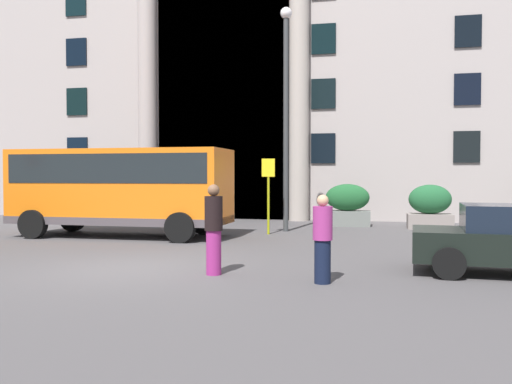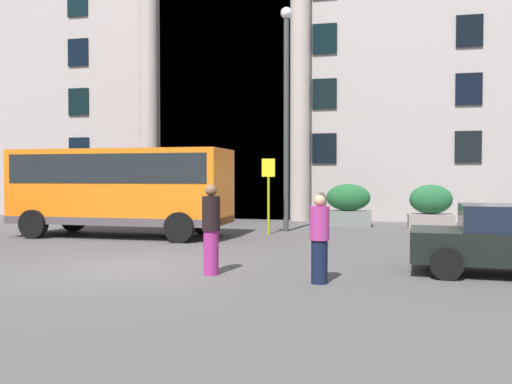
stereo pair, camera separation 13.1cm
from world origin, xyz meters
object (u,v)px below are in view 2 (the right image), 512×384
object	(u,v)px
hedge_planter_far_east	(431,208)
hedge_planter_entrance_right	(106,204)
bus_stop_sign	(268,187)
pedestrian_woman_with_bag	(211,229)
pedestrian_man_crossing	(319,239)
lamppost_plaza_centre	(286,102)
hedge_planter_far_west	(348,206)
orange_minibus	(122,185)

from	to	relation	value
hedge_planter_far_east	hedge_planter_entrance_right	bearing A→B (deg)	176.77
bus_stop_sign	pedestrian_woman_with_bag	xyz separation A→B (m)	(0.31, -7.40, -0.66)
hedge_planter_far_east	pedestrian_woman_with_bag	bearing A→B (deg)	-116.48
hedge_planter_far_east	pedestrian_man_crossing	bearing A→B (deg)	-105.46
hedge_planter_entrance_right	lamppost_plaza_centre	bearing A→B (deg)	-17.87
hedge_planter_far_east	lamppost_plaza_centre	distance (m)	6.59
pedestrian_woman_with_bag	pedestrian_man_crossing	xyz separation A→B (m)	(2.19, -0.40, -0.10)
hedge_planter_far_east	pedestrian_man_crossing	world-z (taller)	hedge_planter_far_east
hedge_planter_far_west	bus_stop_sign	bearing A→B (deg)	-124.70
orange_minibus	lamppost_plaza_centre	distance (m)	6.31
lamppost_plaza_centre	pedestrian_woman_with_bag	bearing A→B (deg)	-90.82
pedestrian_man_crossing	orange_minibus	bearing A→B (deg)	-113.53
hedge_planter_far_west	pedestrian_woman_with_bag	xyz separation A→B (m)	(-2.15, -10.95, 0.12)
pedestrian_woman_with_bag	lamppost_plaza_centre	xyz separation A→B (m)	(0.12, 8.44, 3.63)
hedge_planter_far_east	bus_stop_sign	bearing A→B (deg)	-151.40
bus_stop_sign	hedge_planter_far_east	bearing A→B (deg)	28.60
orange_minibus	lamppost_plaza_centre	size ratio (longest dim) A/B	0.89
orange_minibus	bus_stop_sign	world-z (taller)	orange_minibus
pedestrian_woman_with_bag	bus_stop_sign	bearing A→B (deg)	152.91
hedge_planter_entrance_right	hedge_planter_far_east	xyz separation A→B (m)	(13.44, -0.76, 0.05)
hedge_planter_entrance_right	bus_stop_sign	bearing A→B (deg)	-25.20
hedge_planter_entrance_right	hedge_planter_far_west	bearing A→B (deg)	-1.06
bus_stop_sign	pedestrian_woman_with_bag	bearing A→B (deg)	-87.63
bus_stop_sign	hedge_planter_entrance_right	world-z (taller)	bus_stop_sign
orange_minibus	pedestrian_man_crossing	world-z (taller)	orange_minibus
pedestrian_man_crossing	lamppost_plaza_centre	size ratio (longest dim) A/B	0.21
orange_minibus	pedestrian_woman_with_bag	bearing A→B (deg)	-49.70
pedestrian_woman_with_bag	lamppost_plaza_centre	distance (m)	9.19
orange_minibus	hedge_planter_entrance_right	size ratio (longest dim) A/B	4.57
hedge_planter_far_east	pedestrian_woman_with_bag	size ratio (longest dim) A/B	0.91
orange_minibus	hedge_planter_entrance_right	bearing A→B (deg)	123.11
orange_minibus	pedestrian_woman_with_bag	size ratio (longest dim) A/B	3.88
bus_stop_sign	hedge_planter_far_west	distance (m)	4.39
orange_minibus	bus_stop_sign	distance (m)	4.80
pedestrian_woman_with_bag	pedestrian_man_crossing	bearing A→B (deg)	50.09
hedge_planter_far_west	lamppost_plaza_centre	size ratio (longest dim) A/B	0.23
hedge_planter_far_west	hedge_planter_far_east	distance (m)	3.07
pedestrian_man_crossing	hedge_planter_far_east	bearing A→B (deg)	-177.60
hedge_planter_far_west	pedestrian_woman_with_bag	distance (m)	11.17
orange_minibus	pedestrian_woman_with_bag	distance (m)	7.55
hedge_planter_far_west	hedge_planter_far_east	bearing A→B (deg)	-10.60
pedestrian_woman_with_bag	lamppost_plaza_centre	bearing A→B (deg)	149.72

